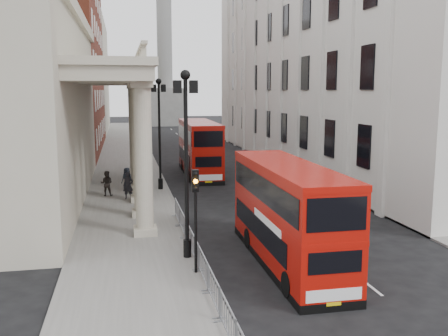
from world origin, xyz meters
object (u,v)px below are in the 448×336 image
Objects in this scene: lamp_post_mid at (159,126)px; bus_far at (199,147)px; lamp_post_south at (186,152)px; pedestrian_b at (107,183)px; traffic_light at (195,202)px; pedestrian_c at (127,179)px; lamp_post_north at (148,116)px; pedestrian_a at (128,186)px; monument_column at (165,50)px; bus_near at (288,212)px.

bus_far is at bearing 58.60° from lamp_post_mid.
lamp_post_south is 4.61× the size of pedestrian_b.
traffic_light is 2.38× the size of pedestrian_b.
pedestrian_b reaches higher than pedestrian_c.
pedestrian_c is at bearing -132.72° from bus_far.
lamp_post_north is at bearing 90.00° from lamp_post_mid.
pedestrian_b is (-4.04, 16.28, -2.08)m from traffic_light.
pedestrian_a is at bearing -122.44° from bus_far.
monument_column reaches higher than pedestrian_b.
lamp_post_mid reaches higher than traffic_light.
pedestrian_c is at bearing -97.18° from monument_column.
bus_far is 6.34× the size of pedestrian_c.
lamp_post_south is at bearing 92.84° from traffic_light.
monument_column is 75.98m from pedestrian_b.
monument_column is 57.46m from lamp_post_north.
lamp_post_south is 4.72× the size of pedestrian_c.
traffic_light is 4.28m from bus_near.
traffic_light is at bearing -94.13° from monument_column.
monument_column reaches higher than lamp_post_south.
monument_column is 5.29× the size of bus_near.
pedestrian_a is at bearing 100.80° from lamp_post_south.
lamp_post_mid is 5.56m from pedestrian_a.
monument_column is 6.51× the size of lamp_post_mid.
bus_far reaches higher than pedestrian_c.
bus_near is at bearing 128.35° from pedestrian_b.
pedestrian_b is at bearing 148.64° from pedestrian_a.
lamp_post_mid is at bearing 90.00° from lamp_post_south.
monument_column is at bearing -87.50° from pedestrian_b.
traffic_light is 15.19m from pedestrian_a.
lamp_post_south reaches higher than bus_far.
traffic_light is at bearing 114.58° from pedestrian_b.
lamp_post_north is 4.72× the size of pedestrian_c.
lamp_post_south is 5.17m from bus_near.
lamp_post_south is 23.03m from bus_far.
lamp_post_mid reaches higher than bus_far.
lamp_post_south reaches higher than pedestrian_a.
monument_column is at bearing 88.74° from bus_near.
lamp_post_mid is at bearing 90.32° from traffic_light.
bus_far is (3.90, 24.57, -0.60)m from traffic_light.
lamp_post_north reaches higher than bus_near.
pedestrian_c is at bearing 111.76° from bus_near.
traffic_light is at bearing -49.26° from pedestrian_c.
lamp_post_north is at bearing 95.32° from pedestrian_a.
pedestrian_b is 2.09m from pedestrian_c.
lamp_post_south is at bearing -66.61° from pedestrian_a.
monument_column reaches higher than lamp_post_north.
lamp_post_north reaches higher than pedestrian_c.
lamp_post_north reaches higher than traffic_light.
lamp_post_north is (0.00, 32.00, 0.00)m from lamp_post_south.
pedestrian_b is at bearing -156.16° from lamp_post_mid.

